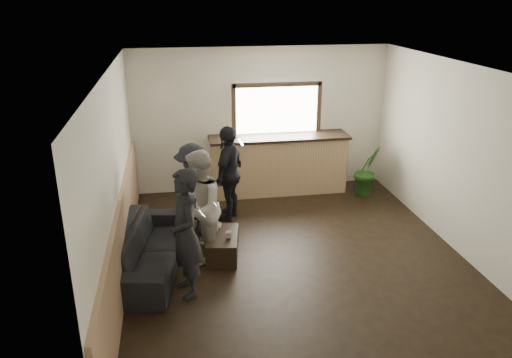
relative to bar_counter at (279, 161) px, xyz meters
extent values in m
cube|color=black|center=(-0.30, -2.70, -0.64)|extent=(5.00, 6.00, 0.01)
cube|color=silver|center=(-0.30, -2.70, 2.16)|extent=(5.00, 6.00, 0.01)
cube|color=silver|center=(-0.30, 0.30, 0.76)|extent=(5.00, 0.01, 2.80)
cube|color=silver|center=(-0.30, -5.70, 0.76)|extent=(5.00, 0.01, 2.80)
cube|color=silver|center=(-2.80, -2.70, 0.76)|extent=(0.01, 6.00, 2.80)
cube|color=silver|center=(2.20, -2.70, 0.76)|extent=(0.01, 6.00, 2.80)
cube|color=tan|center=(-2.77, -2.70, -0.09)|extent=(0.06, 5.90, 1.10)
cube|color=tan|center=(0.00, -0.02, -0.09)|extent=(2.60, 0.60, 1.10)
cube|color=black|center=(0.00, -0.02, 0.48)|extent=(2.70, 0.68, 0.05)
cube|color=white|center=(0.00, 0.26, 0.96)|extent=(1.60, 0.06, 0.90)
cube|color=#3F3326|center=(0.00, 0.23, 1.45)|extent=(1.72, 0.08, 0.08)
cube|color=#3F3326|center=(-0.84, 0.23, 0.96)|extent=(0.08, 0.08, 1.06)
cube|color=#3F3326|center=(0.84, 0.23, 0.96)|extent=(0.08, 0.08, 1.06)
imported|color=black|center=(-2.45, -2.60, -0.32)|extent=(1.22, 2.32, 0.64)
cube|color=black|center=(-1.37, -2.44, -0.46)|extent=(0.57, 0.87, 0.36)
imported|color=silver|center=(-1.42, -2.20, -0.24)|extent=(0.15, 0.15, 0.09)
imported|color=silver|center=(-1.28, -2.54, -0.24)|extent=(0.13, 0.13, 0.09)
imported|color=#2D6623|center=(1.68, -0.41, -0.15)|extent=(0.65, 0.59, 0.97)
imported|color=black|center=(-1.92, -3.32, 0.23)|extent=(0.56, 0.71, 1.73)
cube|color=black|center=(-1.71, -3.26, 0.48)|extent=(0.11, 0.09, 0.12)
cube|color=white|center=(-1.71, -3.27, 0.48)|extent=(0.09, 0.08, 0.11)
imported|color=#BAB3A8|center=(-1.70, -2.46, 0.20)|extent=(0.81, 0.94, 1.68)
cube|color=black|center=(-1.48, -2.51, 0.30)|extent=(0.11, 0.09, 0.12)
cube|color=white|center=(-1.48, -2.51, 0.30)|extent=(0.09, 0.08, 0.11)
imported|color=black|center=(-1.73, -1.62, 0.13)|extent=(0.62, 1.03, 1.54)
cube|color=black|center=(-1.51, -1.61, 0.36)|extent=(0.10, 0.08, 0.12)
cube|color=white|center=(-1.51, -1.62, 0.37)|extent=(0.08, 0.07, 0.11)
imported|color=black|center=(-1.10, -1.10, 0.19)|extent=(0.82, 1.05, 1.67)
cube|color=black|center=(-0.91, -1.20, 0.77)|extent=(0.11, 0.11, 0.12)
cube|color=white|center=(-0.91, -1.21, 0.77)|extent=(0.10, 0.09, 0.11)
camera|label=1|loc=(-1.99, -9.07, 3.12)|focal=35.00mm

